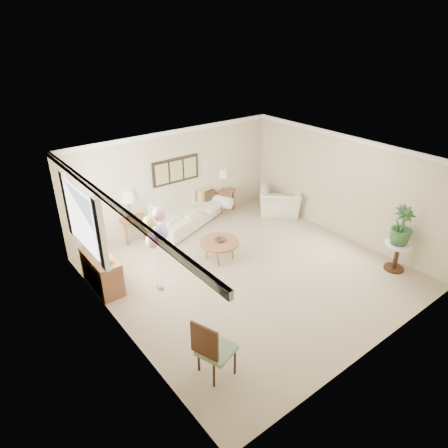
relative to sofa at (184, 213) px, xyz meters
The scene contains 18 objects.
ground_plane 2.90m from the sofa, 92.44° to the right, with size 6.00×6.00×0.00m, color tan.
room_shell 3.07m from the sofa, 94.77° to the right, with size 6.04×6.04×2.60m.
wall_art_triptych 1.20m from the sofa, 143.37° to the left, with size 1.35×0.06×0.65m.
sofa is the anchor object (origin of this frame).
end_table_left 1.50m from the sofa, behind, with size 0.61×0.55×0.66m.
end_table_right 1.46m from the sofa, ahead, with size 0.60×0.54×0.65m.
lamp_left 1.70m from the sofa, behind, with size 0.38×0.38×0.67m.
lamp_right 1.62m from the sofa, ahead, with size 0.33×0.33×0.58m.
coffee_table 2.02m from the sofa, 98.92° to the right, with size 0.91×0.91×0.46m.
decor_bowl 2.01m from the sofa, 98.16° to the right, with size 0.23×0.23×0.06m, color #2E2620.
armchair 2.76m from the sofa, 23.45° to the right, with size 1.13×0.99×0.73m, color #EBE5C5.
side_table 5.36m from the sofa, 62.00° to the right, with size 0.60×0.60×0.65m.
potted_plant 5.38m from the sofa, 61.84° to the right, with size 0.48×0.48×0.86m, color #1C4723.
accent_chair 5.27m from the sofa, 117.88° to the right, with size 0.64×0.64×1.03m.
credenza 3.19m from the sofa, 154.53° to the right, with size 0.46×1.20×0.74m.
vase_white 3.38m from the sofa, 148.99° to the right, with size 0.20×0.20×0.21m, color silver.
vase_sage 3.09m from the sofa, 159.73° to the right, with size 0.20×0.20×0.21m, color beige.
balloon_cluster 3.15m from the sofa, 132.03° to the right, with size 0.57×0.49×1.78m.
Camera 1 is at (-4.98, -5.47, 4.96)m, focal length 32.00 mm.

